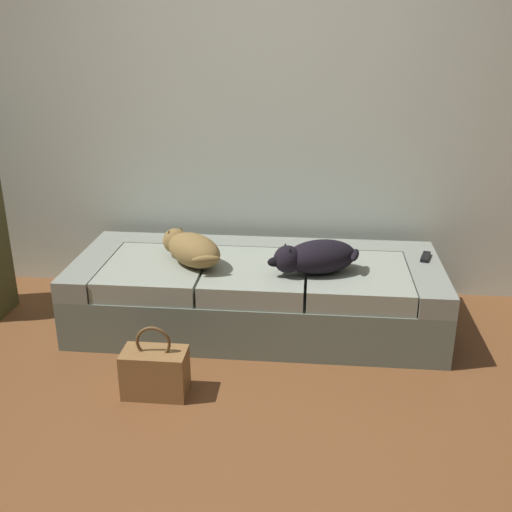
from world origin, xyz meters
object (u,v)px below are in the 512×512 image
Objects in this scene: couch at (257,293)px; dog_tan at (191,248)px; dog_dark at (315,257)px; handbag at (155,372)px; tv_remote at (425,257)px.

couch is 4.67× the size of dog_tan.
dog_dark is 1.43× the size of handbag.
dog_dark reaches higher than handbag.
tv_remote is (1.01, 0.14, 0.22)m from couch.
couch is 0.92m from handbag.
tv_remote is 0.40× the size of handbag.
couch is 4.06× the size of dog_dark.
dog_dark reaches higher than tv_remote.
dog_dark reaches higher than dog_tan.
dog_tan is 3.12× the size of tv_remote.
dog_dark is at bearing -5.70° from dog_tan.
handbag is at bearing -93.85° from dog_tan.
dog_tan is at bearing 86.15° from handbag.
handbag is at bearing -139.92° from dog_dark.
couch is 0.49m from dog_dark.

